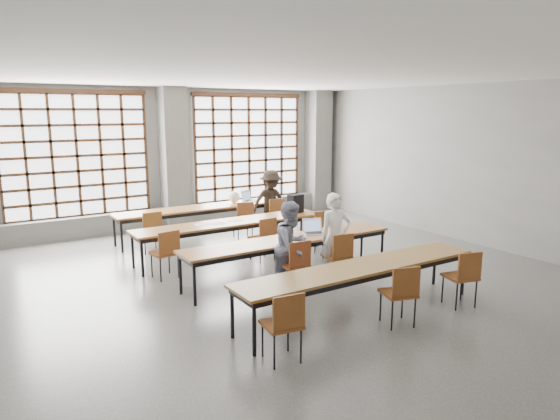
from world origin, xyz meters
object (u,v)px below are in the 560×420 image
(student_female, at_px, (292,246))
(chair_front_right, at_px, (339,252))
(chair_mid_left, at_px, (166,249))
(green_box, at_px, (285,235))
(desk_row_b, at_px, (231,225))
(desk_row_c, at_px, (290,242))
(chair_back_mid, at_px, (244,216))
(chair_near_left, at_px, (284,320))
(phone, at_px, (302,238))
(chair_near_right, at_px, (464,273))
(student_back, at_px, (271,202))
(plastic_bag, at_px, (234,197))
(student_male, at_px, (335,237))
(mouse, at_px, (334,231))
(chair_near_mid, at_px, (401,289))
(laptop_front, at_px, (313,230))
(red_pouch, at_px, (281,320))
(chair_back_right, at_px, (274,212))
(chair_back_left, at_px, (151,228))
(chair_mid_right, at_px, (321,226))
(chair_front_left, at_px, (296,261))
(desk_row_d, at_px, (361,270))
(desk_row_a, at_px, (201,210))
(chair_mid_centre, at_px, (265,234))

(student_female, bearing_deg, chair_front_right, -28.56)
(chair_mid_left, distance_m, green_box, 2.09)
(desk_row_b, relative_size, green_box, 16.00)
(desk_row_b, distance_m, chair_mid_left, 1.71)
(desk_row_c, xyz_separation_m, chair_back_mid, (0.65, 2.92, -0.13))
(chair_near_left, distance_m, phone, 3.07)
(chair_back_mid, relative_size, chair_near_right, 1.00)
(student_back, height_order, plastic_bag, student_back)
(student_male, xyz_separation_m, mouse, (0.35, 0.48, -0.02))
(chair_near_mid, distance_m, phone, 2.40)
(laptop_front, bearing_deg, student_back, 73.06)
(chair_front_right, bearing_deg, chair_near_left, -141.22)
(chair_near_mid, height_order, phone, chair_near_mid)
(laptop_front, bearing_deg, red_pouch, -132.27)
(chair_back_right, distance_m, student_male, 3.53)
(red_pouch, bearing_deg, plastic_bag, 67.52)
(chair_near_left, height_order, laptop_front, laptop_front)
(chair_back_mid, bearing_deg, red_pouch, -114.00)
(desk_row_b, distance_m, phone, 1.92)
(chair_back_left, height_order, chair_mid_right, same)
(desk_row_c, xyz_separation_m, phone, (0.18, -0.10, 0.07))
(chair_back_left, relative_size, laptop_front, 1.98)
(chair_front_left, distance_m, mouse, 1.41)
(chair_near_right, distance_m, student_back, 5.54)
(chair_back_mid, bearing_deg, phone, -98.92)
(chair_back_mid, distance_m, student_female, 3.55)
(chair_back_right, xyz_separation_m, plastic_bag, (-0.70, 0.68, 0.34))
(chair_near_mid, bearing_deg, chair_back_right, 76.37)
(desk_row_d, bearing_deg, chair_mid_right, 62.68)
(desk_row_a, distance_m, chair_back_left, 1.54)
(chair_back_right, xyz_separation_m, laptop_front, (-0.90, -2.81, 0.25))
(chair_mid_centre, distance_m, chair_near_right, 3.86)
(chair_near_left, relative_size, red_pouch, 4.40)
(chair_front_right, bearing_deg, chair_back_mid, 88.99)
(desk_row_a, height_order, desk_row_c, same)
(desk_row_c, relative_size, chair_back_left, 4.55)
(chair_mid_right, height_order, green_box, chair_mid_right)
(green_box, bearing_deg, desk_row_b, 96.74)
(chair_front_left, height_order, phone, chair_front_left)
(chair_near_mid, relative_size, mouse, 8.98)
(chair_front_right, bearing_deg, chair_front_left, -179.97)
(chair_back_right, xyz_separation_m, phone, (-1.29, -3.02, 0.20))
(chair_near_mid, relative_size, chair_near_right, 1.00)
(desk_row_c, distance_m, student_female, 0.59)
(chair_mid_left, bearing_deg, chair_back_mid, 35.44)
(desk_row_b, bearing_deg, student_back, 36.59)
(chair_near_left, bearing_deg, desk_row_d, 20.18)
(chair_front_right, bearing_deg, student_female, 171.78)
(student_male, bearing_deg, plastic_bag, 100.06)
(chair_back_mid, bearing_deg, chair_mid_left, -144.56)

